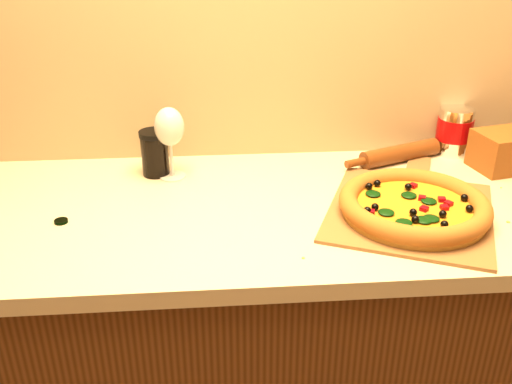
# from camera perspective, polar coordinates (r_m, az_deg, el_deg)

# --- Properties ---
(cabinet) EXTENTS (2.80, 0.65, 0.86)m
(cabinet) POSITION_cam_1_polar(r_m,az_deg,el_deg) (1.66, 1.68, -15.75)
(cabinet) COLOR #41240D
(cabinet) RESTS_ON ground
(countertop) EXTENTS (2.84, 0.68, 0.04)m
(countertop) POSITION_cam_1_polar(r_m,az_deg,el_deg) (1.40, 1.92, -1.96)
(countertop) COLOR beige
(countertop) RESTS_ON cabinet
(pizza_peel) EXTENTS (0.50, 0.59, 0.01)m
(pizza_peel) POSITION_cam_1_polar(r_m,az_deg,el_deg) (1.41, 15.18, -1.62)
(pizza_peel) COLOR brown
(pizza_peel) RESTS_ON countertop
(pizza) EXTENTS (0.35, 0.35, 0.05)m
(pizza) POSITION_cam_1_polar(r_m,az_deg,el_deg) (1.37, 15.52, -1.33)
(pizza) COLOR #BD7A2F
(pizza) RESTS_ON pizza_peel
(bottle_cap) EXTENTS (0.04, 0.04, 0.01)m
(bottle_cap) POSITION_cam_1_polar(r_m,az_deg,el_deg) (1.39, -18.91, -2.78)
(bottle_cap) COLOR black
(bottle_cap) RESTS_ON countertop
(rolling_pin) EXTENTS (0.35, 0.15, 0.05)m
(rolling_pin) POSITION_cam_1_polar(r_m,az_deg,el_deg) (1.68, 14.22, 3.77)
(rolling_pin) COLOR #5A2C0F
(rolling_pin) RESTS_ON countertop
(coffee_canister) EXTENTS (0.10, 0.10, 0.14)m
(coffee_canister) POSITION_cam_1_polar(r_m,az_deg,el_deg) (1.76, 19.23, 5.85)
(coffee_canister) COLOR silver
(coffee_canister) RESTS_ON countertop
(wine_glass) EXTENTS (0.08, 0.08, 0.19)m
(wine_glass) POSITION_cam_1_polar(r_m,az_deg,el_deg) (1.50, -8.66, 6.28)
(wine_glass) COLOR silver
(wine_glass) RESTS_ON countertop
(dark_jar) EXTENTS (0.08, 0.08, 0.12)m
(dark_jar) POSITION_cam_1_polar(r_m,az_deg,el_deg) (1.55, -10.08, 3.88)
(dark_jar) COLOR black
(dark_jar) RESTS_ON countertop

